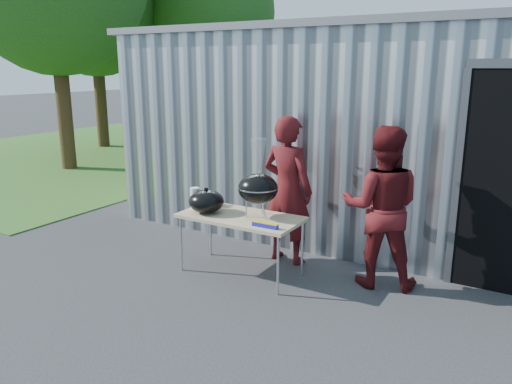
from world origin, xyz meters
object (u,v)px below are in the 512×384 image
Objects in this scene: person_cook at (288,190)px; person_bystander at (381,207)px; kettle_grill at (258,183)px; folding_table at (241,219)px.

person_cook is 1.27m from person_bystander.
person_bystander is (1.36, 0.49, -0.22)m from kettle_grill.
kettle_grill is (0.20, 0.07, 0.45)m from folding_table.
folding_table is 1.68m from person_bystander.
person_cook reaches higher than person_bystander.
folding_table is 0.80× the size of person_bystander.
folding_table is at bearing -159.72° from kettle_grill.
person_cook is 1.02× the size of person_bystander.
person_cook is (0.29, 0.67, 0.26)m from folding_table.
kettle_grill is at bearing 3.25° from person_bystander.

